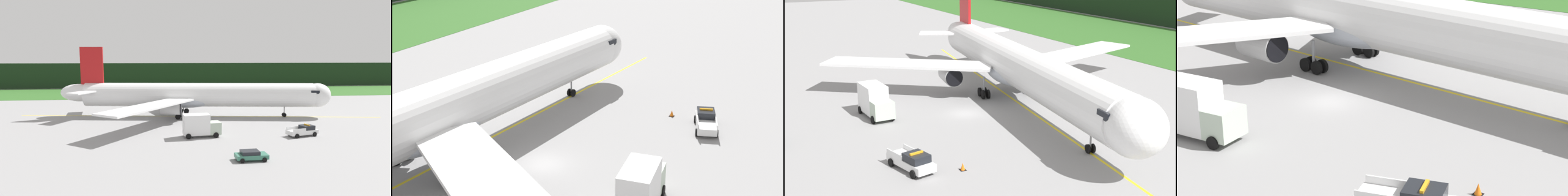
{
  "view_description": "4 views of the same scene",
  "coord_description": "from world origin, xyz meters",
  "views": [
    {
      "loc": [
        -10.29,
        -61.02,
        13.08
      ],
      "look_at": [
        -2.31,
        7.33,
        4.26
      ],
      "focal_mm": 28.9,
      "sensor_mm": 36.0,
      "label": 1
    },
    {
      "loc": [
        -35.54,
        -19.67,
        20.71
      ],
      "look_at": [
        5.97,
        -1.74,
        4.52
      ],
      "focal_mm": 46.57,
      "sensor_mm": 36.0,
      "label": 2
    },
    {
      "loc": [
        56.75,
        -26.12,
        19.11
      ],
      "look_at": [
        6.99,
        -1.49,
        3.84
      ],
      "focal_mm": 49.32,
      "sensor_mm": 36.0,
      "label": 3
    },
    {
      "loc": [
        28.37,
        -38.02,
        17.49
      ],
      "look_at": [
        6.22,
        -3.61,
        2.62
      ],
      "focal_mm": 60.29,
      "sensor_mm": 36.0,
      "label": 4
    }
  ],
  "objects": [
    {
      "name": "apron_cone",
      "position": [
        15.76,
        -7.58,
        0.34
      ],
      "size": [
        0.55,
        0.55,
        0.69
      ],
      "color": "black",
      "rests_on": "ground"
    },
    {
      "name": "airliner",
      "position": [
        -2.33,
        8.27,
        4.75
      ],
      "size": [
        60.28,
        47.83,
        15.44
      ],
      "color": "white",
      "rests_on": "ground"
    },
    {
      "name": "ground",
      "position": [
        0.0,
        0.0,
        0.0
      ],
      "size": [
        320.0,
        320.0,
        0.0
      ],
      "primitive_type": "plane",
      "color": "gray"
    },
    {
      "name": "taxiway_centerline_main",
      "position": [
        -1.62,
        8.17,
        0.0
      ],
      "size": [
        80.07,
        11.99,
        0.01
      ],
      "primitive_type": "cube",
      "rotation": [
        0.0,
        0.0,
        -0.15
      ],
      "color": "yellow",
      "rests_on": "ground"
    },
    {
      "name": "catering_truck",
      "position": [
        -3.6,
        -10.17,
        1.96
      ],
      "size": [
        6.35,
        3.04,
        3.97
      ],
      "color": "#AFC2AD",
      "rests_on": "ground"
    }
  ]
}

